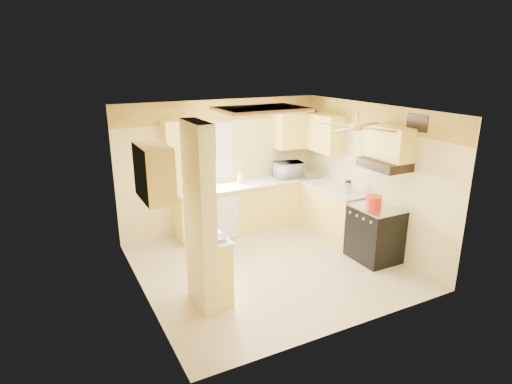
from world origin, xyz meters
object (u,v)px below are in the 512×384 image
kettle (348,187)px  dutch_oven (374,201)px  bowl (221,238)px  stove (375,233)px  microwave (289,170)px

kettle → dutch_oven: bearing=-95.0°
bowl → dutch_oven: 2.74m
dutch_oven → kettle: bearing=85.0°
stove → microwave: size_ratio=1.65×
stove → kettle: size_ratio=4.08×
microwave → kettle: microwave is taller
bowl → microwave: bearing=42.7°
stove → kettle: bearing=87.7°
bowl → kettle: size_ratio=0.89×
stove → bowl: size_ratio=4.57×
stove → dutch_oven: dutch_oven is taller
bowl → dutch_oven: dutch_oven is taller
microwave → bowl: size_ratio=2.76×
dutch_oven → kettle: kettle is taller
dutch_oven → microwave: bearing=98.9°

